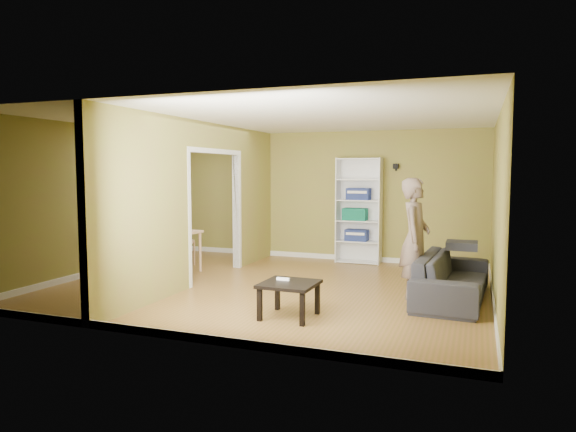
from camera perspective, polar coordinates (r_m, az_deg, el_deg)
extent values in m
plane|color=brown|center=(8.15, -1.82, -7.80)|extent=(6.50, 6.50, 0.00)
plane|color=white|center=(7.98, -1.88, 10.71)|extent=(6.50, 6.50, 0.00)
plane|color=olive|center=(10.55, 3.80, 2.25)|extent=(6.50, 0.00, 6.50)
plane|color=olive|center=(5.52, -12.68, -0.37)|extent=(6.50, 0.00, 6.50)
plane|color=olive|center=(9.67, -20.00, 1.70)|extent=(0.00, 5.50, 5.50)
plane|color=olive|center=(7.38, 22.22, 0.70)|extent=(0.00, 5.50, 5.50)
cube|color=black|center=(10.16, 11.89, 5.43)|extent=(0.10, 0.10, 0.10)
imported|color=black|center=(7.60, 17.81, -5.77)|extent=(2.25, 1.08, 0.83)
imported|color=slate|center=(7.50, 13.96, -1.28)|extent=(0.76, 0.61, 2.01)
cube|color=white|center=(10.28, 5.57, 0.67)|extent=(0.02, 0.38, 2.07)
cube|color=white|center=(10.10, 10.24, 0.54)|extent=(0.02, 0.38, 2.07)
cube|color=white|center=(10.35, 8.10, 0.68)|extent=(0.87, 0.02, 2.07)
cube|color=white|center=(10.31, 7.82, -5.02)|extent=(0.83, 0.38, 0.02)
cube|color=white|center=(10.24, 7.85, -2.79)|extent=(0.83, 0.38, 0.02)
cube|color=white|center=(10.20, 7.87, -0.53)|extent=(0.83, 0.38, 0.02)
cube|color=white|center=(10.17, 7.90, 1.74)|extent=(0.83, 0.38, 0.02)
cube|color=white|center=(10.15, 7.93, 4.03)|extent=(0.83, 0.38, 0.02)
cube|color=white|center=(10.15, 7.96, 6.31)|extent=(0.83, 0.38, 0.02)
cube|color=#161756|center=(10.24, 7.64, -2.11)|extent=(0.43, 0.28, 0.22)
cube|color=#156B5F|center=(10.20, 7.46, 0.20)|extent=(0.46, 0.30, 0.24)
cube|color=navy|center=(10.16, 7.84, 2.45)|extent=(0.45, 0.29, 0.23)
cube|color=black|center=(6.37, 0.13, -7.56)|extent=(0.66, 0.66, 0.04)
cube|color=black|center=(6.27, -3.14, -9.83)|extent=(0.05, 0.05, 0.40)
cube|color=black|center=(6.08, 1.70, -10.31)|extent=(0.05, 0.05, 0.40)
cube|color=black|center=(6.76, -1.26, -8.73)|extent=(0.05, 0.05, 0.40)
cube|color=black|center=(6.59, 3.24, -9.11)|extent=(0.05, 0.05, 0.40)
cube|color=white|center=(6.48, -0.54, -7.01)|extent=(0.17, 0.04, 0.03)
cube|color=tan|center=(9.42, -13.71, -1.72)|extent=(1.19, 0.80, 0.04)
cylinder|color=tan|center=(9.51, -17.58, -4.02)|extent=(0.05, 0.05, 0.71)
cylinder|color=tan|center=(8.89, -11.98, -4.51)|extent=(0.05, 0.05, 0.71)
cylinder|color=tan|center=(10.06, -15.15, -3.47)|extent=(0.05, 0.05, 0.71)
cylinder|color=tan|center=(9.47, -9.73, -3.89)|extent=(0.05, 0.05, 0.71)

